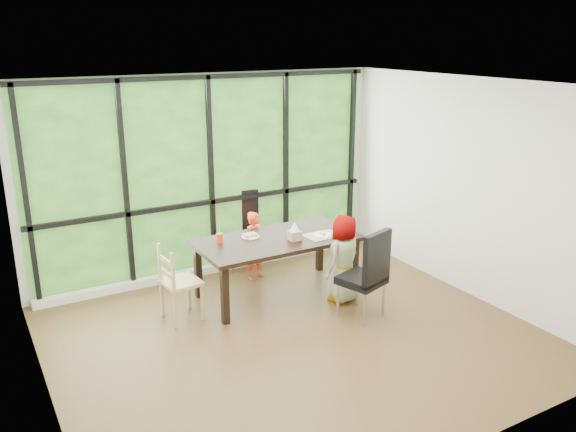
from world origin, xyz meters
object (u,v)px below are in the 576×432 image
at_px(plate_far, 250,237).
at_px(plate_near, 322,235).
at_px(chair_interior_leather, 362,273).
at_px(child_toddler, 255,245).
at_px(child_older, 342,259).
at_px(white_mug, 338,223).
at_px(orange_cup, 220,238).
at_px(dining_table, 277,266).
at_px(chair_window_leather, 244,231).
at_px(tissue_box, 295,235).
at_px(chair_end_beech, 181,282).
at_px(green_cup, 344,229).

relative_size(plate_far, plate_near, 0.97).
height_order(chair_interior_leather, plate_near, chair_interior_leather).
relative_size(chair_interior_leather, child_toddler, 1.16).
distance_m(child_older, white_mug, 0.73).
xyz_separation_m(plate_near, orange_cup, (-1.22, 0.40, 0.05)).
distance_m(dining_table, chair_window_leather, 1.03).
bearing_deg(chair_window_leather, plate_near, -48.28).
distance_m(orange_cup, tissue_box, 0.91).
distance_m(orange_cup, white_mug, 1.63).
xyz_separation_m(chair_interior_leather, orange_cup, (-1.22, 1.23, 0.27)).
bearing_deg(plate_far, chair_end_beech, -167.30).
height_order(child_older, plate_near, child_older).
distance_m(child_older, orange_cup, 1.51).
xyz_separation_m(orange_cup, tissue_box, (0.83, -0.37, 0.00)).
distance_m(dining_table, orange_cup, 0.83).
bearing_deg(orange_cup, child_toddler, 30.64).
distance_m(chair_end_beech, orange_cup, 0.74).
bearing_deg(chair_end_beech, orange_cup, -73.27).
bearing_deg(chair_interior_leather, child_toddler, -89.42).
distance_m(dining_table, plate_far, 0.51).
relative_size(child_older, orange_cup, 9.50).
relative_size(child_older, green_cup, 8.33).
height_order(chair_end_beech, orange_cup, chair_end_beech).
xyz_separation_m(chair_end_beech, child_toddler, (1.27, 0.64, 0.01)).
relative_size(dining_table, green_cup, 15.11).
distance_m(chair_window_leather, white_mug, 1.36).
bearing_deg(dining_table, plate_far, 143.63).
xyz_separation_m(child_toddler, orange_cup, (-0.68, -0.40, 0.34)).
xyz_separation_m(green_cup, white_mug, (0.12, 0.30, -0.03)).
bearing_deg(chair_end_beech, white_mug, -93.42).
bearing_deg(chair_window_leather, white_mug, -28.50).
relative_size(child_older, tissue_box, 7.99).
relative_size(dining_table, child_older, 1.81).
distance_m(chair_window_leather, child_toddler, 0.41).
bearing_deg(chair_end_beech, child_toddler, -68.26).
height_order(dining_table, child_older, child_older).
bearing_deg(chair_window_leather, chair_interior_leather, -56.98).
xyz_separation_m(plate_far, tissue_box, (0.43, -0.36, 0.05)).
bearing_deg(plate_far, tissue_box, -40.23).
bearing_deg(green_cup, dining_table, 161.62).
relative_size(chair_interior_leather, child_older, 0.98).
height_order(chair_end_beech, child_older, child_older).
distance_m(dining_table, plate_near, 0.69).
relative_size(orange_cup, white_mug, 1.43).
xyz_separation_m(plate_near, white_mug, (0.40, 0.22, 0.03)).
relative_size(plate_far, green_cup, 1.69).
relative_size(plate_far, tissue_box, 1.62).
relative_size(plate_near, white_mug, 2.85).
height_order(chair_interior_leather, orange_cup, chair_interior_leather).
distance_m(dining_table, chair_interior_leather, 1.17).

